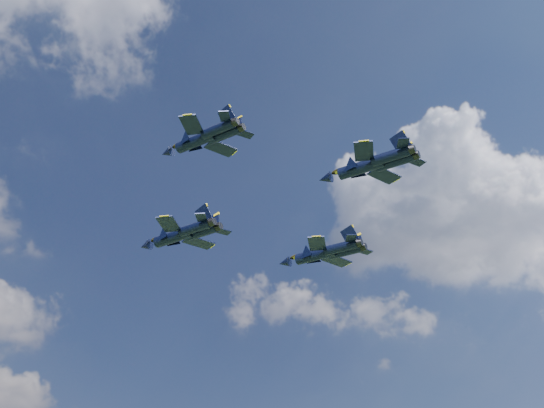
{
  "coord_description": "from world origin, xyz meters",
  "views": [
    {
      "loc": [
        -47.59,
        -71.18,
        3.58
      ],
      "look_at": [
        2.22,
        5.1,
        56.66
      ],
      "focal_mm": 45.0,
      "sensor_mm": 36.0,
      "label": 1
    }
  ],
  "objects": [
    {
      "name": "jet_lead",
      "position": [
        -6.01,
        23.64,
        56.58
      ],
      "size": [
        12.79,
        17.58,
        4.19
      ],
      "rotation": [
        0.0,
        0.0,
        0.42
      ],
      "color": "black"
    },
    {
      "name": "jet_left",
      "position": [
        -16.08,
        -3.9,
        55.97
      ],
      "size": [
        10.06,
        13.84,
        3.3
      ],
      "rotation": [
        0.0,
        0.0,
        0.42
      ],
      "color": "black"
    },
    {
      "name": "jet_right",
      "position": [
        16.05,
        13.4,
        54.87
      ],
      "size": [
        12.44,
        16.91,
        4.07
      ],
      "rotation": [
        0.0,
        0.0,
        0.47
      ],
      "color": "black"
    },
    {
      "name": "jet_slot",
      "position": [
        8.81,
        -7.91,
        58.51
      ],
      "size": [
        11.96,
        16.32,
        3.91
      ],
      "rotation": [
        0.0,
        0.0,
        0.45
      ],
      "color": "black"
    }
  ]
}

